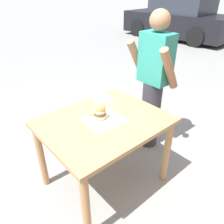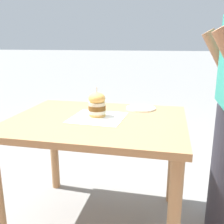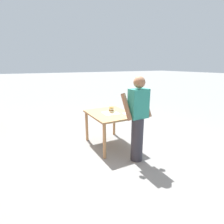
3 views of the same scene
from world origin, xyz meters
TOP-DOWN VIEW (x-y plane):
  - ground_plane at (0.00, 0.00)m, footprint 80.00×80.00m
  - patio_table at (0.00, 0.00)m, footprint 0.92×1.14m
  - serving_paper at (-0.01, -0.00)m, footprint 0.36×0.36m
  - sandwich at (-0.04, -0.01)m, footprint 0.12×0.12m
  - pickle_spear at (-0.13, -0.04)m, footprint 0.08×0.06m
  - side_plate_with_forks at (-0.32, 0.25)m, footprint 0.22×0.22m

SIDE VIEW (x-z plane):
  - ground_plane at x=0.00m, z-range 0.00..0.00m
  - patio_table at x=0.00m, z-range 0.27..1.07m
  - serving_paper at x=-0.01m, z-range 0.80..0.80m
  - side_plate_with_forks at x=-0.32m, z-range 0.79..0.81m
  - pickle_spear at x=-0.13m, z-range 0.80..0.83m
  - sandwich at x=-0.04m, z-range 0.78..0.98m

